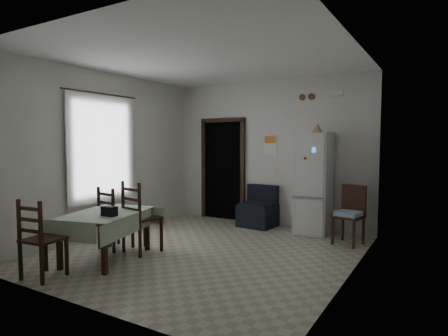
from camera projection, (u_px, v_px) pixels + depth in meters
ground at (207, 251)px, 5.72m from camera, size 4.50×4.50×0.00m
ceiling at (207, 59)px, 5.52m from camera, size 4.20×4.50×0.02m
wall_back at (268, 153)px, 7.55m from camera, size 4.20×0.02×2.90m
wall_front at (82, 164)px, 3.69m from camera, size 4.20×0.02×2.90m
wall_left at (109, 154)px, 6.69m from camera, size 0.02×4.50×2.90m
wall_right at (351, 160)px, 4.55m from camera, size 0.02×4.50×2.90m
doorway at (228, 170)px, 8.28m from camera, size 1.06×0.52×2.22m
window_recess at (98, 149)px, 6.54m from camera, size 0.10×1.20×1.60m
curtain at (102, 149)px, 6.48m from camera, size 0.02×1.45×1.85m
curtain_rod at (102, 94)px, 6.41m from camera, size 0.02×1.60×0.02m
calendar at (270, 145)px, 7.50m from camera, size 0.28×0.02×0.40m
calendar_image at (270, 140)px, 7.49m from camera, size 0.24×0.01×0.14m
light_switch at (275, 171)px, 7.48m from camera, size 0.08×0.02×0.12m
vent_left at (302, 97)px, 7.10m from camera, size 0.12×0.03×0.12m
vent_right at (312, 97)px, 7.01m from camera, size 0.12×0.03×0.12m
emergency_light at (337, 93)px, 6.75m from camera, size 0.25×0.07×0.09m
fridge at (313, 184)px, 6.78m from camera, size 0.62×0.62×1.83m
tan_cone at (317, 128)px, 6.67m from camera, size 0.23×0.23×0.17m
navy_seat at (258, 206)px, 7.38m from camera, size 0.71×0.69×0.81m
corner_chair at (348, 215)px, 6.08m from camera, size 0.50×0.50×0.96m
dining_table at (107, 236)px, 5.32m from camera, size 1.16×1.48×0.68m
black_bag at (109, 211)px, 5.03m from camera, size 0.20×0.12×0.13m
dining_chair_far_left at (116, 218)px, 5.86m from camera, size 0.46×0.46×0.98m
dining_chair_far_right at (142, 217)px, 5.65m from camera, size 0.53×0.53×1.09m
dining_chair_near_head at (43, 238)px, 4.58m from camera, size 0.47×0.47×0.99m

